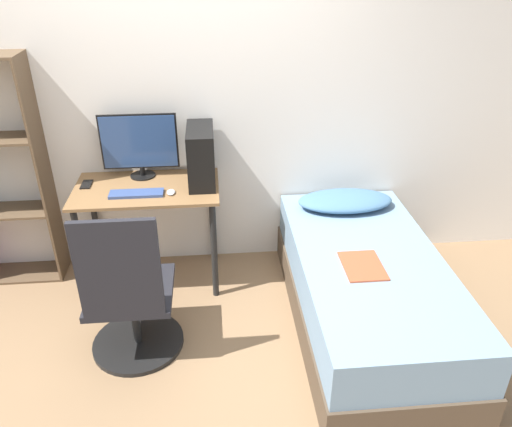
# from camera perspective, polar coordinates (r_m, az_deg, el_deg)

# --- Properties ---
(ground_plane) EXTENTS (14.00, 14.00, 0.00)m
(ground_plane) POSITION_cam_1_polar(r_m,az_deg,el_deg) (3.13, -7.95, -18.15)
(ground_plane) COLOR #846647
(wall_back) EXTENTS (8.00, 0.05, 2.50)m
(wall_back) POSITION_cam_1_polar(r_m,az_deg,el_deg) (3.65, -8.63, 12.09)
(wall_back) COLOR silver
(wall_back) RESTS_ON ground_plane
(desk) EXTENTS (1.00, 0.59, 0.77)m
(desk) POSITION_cam_1_polar(r_m,az_deg,el_deg) (3.60, -12.21, 1.08)
(desk) COLOR brown
(desk) RESTS_ON ground_plane
(office_chair) EXTENTS (0.57, 0.57, 1.04)m
(office_chair) POSITION_cam_1_polar(r_m,az_deg,el_deg) (3.10, -14.17, -10.00)
(office_chair) COLOR black
(office_chair) RESTS_ON ground_plane
(bed) EXTENTS (0.92, 1.85, 0.53)m
(bed) POSITION_cam_1_polar(r_m,az_deg,el_deg) (3.38, 12.48, -8.60)
(bed) COLOR #4C3D2D
(bed) RESTS_ON ground_plane
(pillow) EXTENTS (0.70, 0.36, 0.11)m
(pillow) POSITION_cam_1_polar(r_m,az_deg,el_deg) (3.75, 10.16, 1.45)
(pillow) COLOR teal
(pillow) RESTS_ON bed
(magazine) EXTENTS (0.24, 0.32, 0.01)m
(magazine) POSITION_cam_1_polar(r_m,az_deg,el_deg) (3.12, 12.09, -5.87)
(magazine) COLOR #B24C2D
(magazine) RESTS_ON bed
(monitor) EXTENTS (0.54, 0.18, 0.46)m
(monitor) POSITION_cam_1_polar(r_m,az_deg,el_deg) (3.63, -13.19, 7.73)
(monitor) COLOR black
(monitor) RESTS_ON desk
(keyboard) EXTENTS (0.36, 0.11, 0.02)m
(keyboard) POSITION_cam_1_polar(r_m,az_deg,el_deg) (3.44, -13.51, 2.23)
(keyboard) COLOR #33477A
(keyboard) RESTS_ON desk
(pc_tower) EXTENTS (0.18, 0.43, 0.39)m
(pc_tower) POSITION_cam_1_polar(r_m,az_deg,el_deg) (3.49, -6.30, 6.61)
(pc_tower) COLOR black
(pc_tower) RESTS_ON desk
(mouse) EXTENTS (0.06, 0.09, 0.02)m
(mouse) POSITION_cam_1_polar(r_m,az_deg,el_deg) (3.42, -9.70, 2.42)
(mouse) COLOR silver
(mouse) RESTS_ON desk
(phone) EXTENTS (0.07, 0.14, 0.01)m
(phone) POSITION_cam_1_polar(r_m,az_deg,el_deg) (3.69, -18.80, 3.17)
(phone) COLOR black
(phone) RESTS_ON desk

